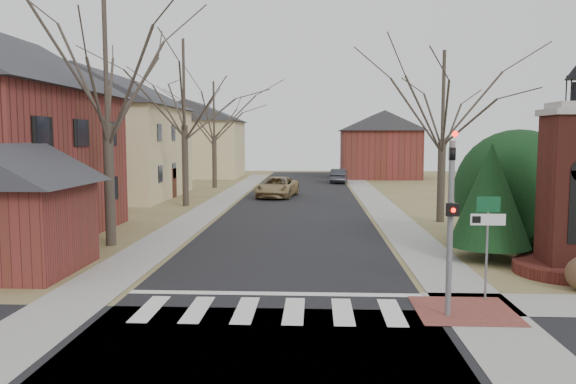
# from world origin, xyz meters

# --- Properties ---
(ground) EXTENTS (120.00, 120.00, 0.00)m
(ground) POSITION_xyz_m (0.00, 0.00, 0.00)
(ground) COLOR olive
(ground) RESTS_ON ground
(main_street) EXTENTS (8.00, 70.00, 0.01)m
(main_street) POSITION_xyz_m (0.00, 22.00, 0.01)
(main_street) COLOR black
(main_street) RESTS_ON ground
(cross_street) EXTENTS (120.00, 8.00, 0.01)m
(cross_street) POSITION_xyz_m (0.00, -3.00, 0.01)
(cross_street) COLOR black
(cross_street) RESTS_ON ground
(crosswalk_zone) EXTENTS (8.00, 2.20, 0.02)m
(crosswalk_zone) POSITION_xyz_m (0.00, 0.80, 0.01)
(crosswalk_zone) COLOR silver
(crosswalk_zone) RESTS_ON ground
(stop_bar) EXTENTS (8.00, 0.35, 0.02)m
(stop_bar) POSITION_xyz_m (0.00, 2.30, 0.01)
(stop_bar) COLOR silver
(stop_bar) RESTS_ON ground
(sidewalk_right_main) EXTENTS (2.00, 60.00, 0.02)m
(sidewalk_right_main) POSITION_xyz_m (5.20, 22.00, 0.01)
(sidewalk_right_main) COLOR gray
(sidewalk_right_main) RESTS_ON ground
(sidewalk_left) EXTENTS (2.00, 60.00, 0.02)m
(sidewalk_left) POSITION_xyz_m (-5.20, 22.00, 0.01)
(sidewalk_left) COLOR gray
(sidewalk_left) RESTS_ON ground
(curb_apron) EXTENTS (2.40, 2.40, 0.02)m
(curb_apron) POSITION_xyz_m (4.80, 1.00, 0.01)
(curb_apron) COLOR brown
(curb_apron) RESTS_ON ground
(traffic_signal_pole) EXTENTS (0.28, 0.41, 4.50)m
(traffic_signal_pole) POSITION_xyz_m (4.30, 0.57, 2.59)
(traffic_signal_pole) COLOR slate
(traffic_signal_pole) RESTS_ON ground
(sign_post) EXTENTS (0.90, 0.07, 2.75)m
(sign_post) POSITION_xyz_m (5.59, 1.99, 1.95)
(sign_post) COLOR slate
(sign_post) RESTS_ON ground
(brick_gate_monument) EXTENTS (3.20, 3.20, 6.47)m
(brick_gate_monument) POSITION_xyz_m (9.00, 4.99, 2.17)
(brick_gate_monument) COLOR #59221A
(brick_gate_monument) RESTS_ON ground
(house_stucco_left) EXTENTS (9.80, 12.80, 9.28)m
(house_stucco_left) POSITION_xyz_m (-13.50, 27.00, 4.59)
(house_stucco_left) COLOR beige
(house_stucco_left) RESTS_ON ground
(garage_left) EXTENTS (4.80, 4.80, 4.29)m
(garage_left) POSITION_xyz_m (-8.52, 4.49, 2.24)
(garage_left) COLOR maroon
(garage_left) RESTS_ON ground
(house_distant_left) EXTENTS (10.80, 8.80, 8.53)m
(house_distant_left) POSITION_xyz_m (-12.01, 48.00, 4.25)
(house_distant_left) COLOR beige
(house_distant_left) RESTS_ON ground
(house_distant_right) EXTENTS (8.80, 8.80, 7.30)m
(house_distant_right) POSITION_xyz_m (7.99, 47.99, 3.65)
(house_distant_right) COLOR maroon
(house_distant_right) RESTS_ON ground
(evergreen_near) EXTENTS (2.80, 2.80, 4.10)m
(evergreen_near) POSITION_xyz_m (7.20, 7.00, 2.30)
(evergreen_near) COLOR #473D33
(evergreen_near) RESTS_ON ground
(evergreen_mid) EXTENTS (3.40, 3.40, 4.70)m
(evergreen_mid) POSITION_xyz_m (10.50, 8.20, 2.60)
(evergreen_mid) COLOR #473D33
(evergreen_mid) RESTS_ON ground
(evergreen_mass) EXTENTS (4.80, 4.80, 4.80)m
(evergreen_mass) POSITION_xyz_m (9.00, 9.50, 2.40)
(evergreen_mass) COLOR black
(evergreen_mass) RESTS_ON ground
(bare_tree_0) EXTENTS (8.05, 8.05, 11.15)m
(bare_tree_0) POSITION_xyz_m (-7.00, 9.00, 7.70)
(bare_tree_0) COLOR #473D33
(bare_tree_0) RESTS_ON ground
(bare_tree_1) EXTENTS (8.40, 8.40, 11.64)m
(bare_tree_1) POSITION_xyz_m (-7.00, 22.00, 8.03)
(bare_tree_1) COLOR #473D33
(bare_tree_1) RESTS_ON ground
(bare_tree_2) EXTENTS (7.35, 7.35, 10.19)m
(bare_tree_2) POSITION_xyz_m (-7.50, 35.00, 7.03)
(bare_tree_2) COLOR #473D33
(bare_tree_2) RESTS_ON ground
(bare_tree_3) EXTENTS (7.00, 7.00, 9.70)m
(bare_tree_3) POSITION_xyz_m (7.50, 16.00, 6.69)
(bare_tree_3) COLOR #473D33
(bare_tree_3) RESTS_ON ground
(pickup_truck) EXTENTS (3.15, 5.55, 1.46)m
(pickup_truck) POSITION_xyz_m (-1.60, 27.45, 0.73)
(pickup_truck) COLOR #A18757
(pickup_truck) RESTS_ON ground
(distant_car) EXTENTS (1.90, 4.21, 1.34)m
(distant_car) POSITION_xyz_m (3.40, 40.59, 0.67)
(distant_car) COLOR #32353A
(distant_car) RESTS_ON ground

